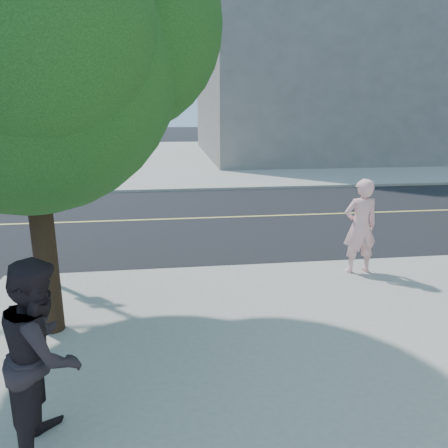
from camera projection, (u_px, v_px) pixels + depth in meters
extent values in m
plane|color=black|center=(57.00, 279.00, 8.60)|extent=(140.00, 140.00, 0.00)
cube|color=black|center=(94.00, 222.00, 12.90)|extent=(140.00, 9.00, 0.01)
cube|color=#9D9C90|center=(324.00, 155.00, 30.85)|extent=(29.00, 25.00, 0.12)
cube|color=slate|center=(335.00, 51.00, 29.54)|extent=(18.00, 16.00, 14.00)
imported|color=#FBB5B6|center=(360.00, 226.00, 8.42)|extent=(0.71, 0.48, 1.90)
imported|color=black|center=(43.00, 353.00, 4.06)|extent=(0.80, 0.99, 1.91)
cylinder|color=black|center=(42.00, 224.00, 5.99)|extent=(0.33, 0.33, 3.26)
sphere|color=#22551C|center=(23.00, 59.00, 5.42)|extent=(3.98, 3.98, 3.98)
sphere|color=#22551C|center=(113.00, 22.00, 5.94)|extent=(3.08, 3.08, 3.08)
sphere|color=#22551C|center=(25.00, 21.00, 4.44)|extent=(2.72, 2.72, 2.72)
cylinder|color=black|center=(31.00, 177.00, 7.74)|extent=(0.11, 0.11, 3.97)
cube|color=white|center=(30.00, 151.00, 7.60)|extent=(0.52, 0.04, 0.19)
cube|color=navy|center=(33.00, 178.00, 7.72)|extent=(0.43, 0.04, 0.52)
imported|color=black|center=(22.00, 107.00, 7.41)|extent=(0.16, 0.19, 0.95)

